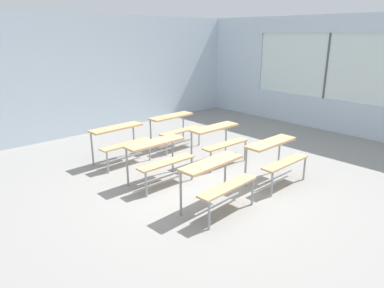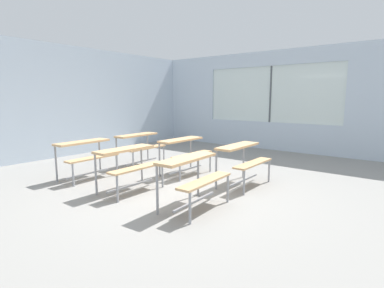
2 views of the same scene
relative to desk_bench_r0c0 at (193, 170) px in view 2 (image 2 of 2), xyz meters
The scene contains 9 objects.
ground 1.05m from the desk_bench_r0c0, 57.03° to the left, with size 10.00×9.00×0.05m, color gray.
wall_back 5.33m from the desk_bench_r0c0, 84.85° to the left, with size 10.00×0.12×3.00m, color silver.
wall_right 5.57m from the desk_bench_r0c0, ahead, with size 0.12×9.00×3.00m.
desk_bench_r0c0 is the anchor object (origin of this frame).
desk_bench_r0c1 1.47m from the desk_bench_r0c0, ahead, with size 1.10×0.59×0.74m.
desk_bench_r1c0 1.36m from the desk_bench_r0c0, 91.46° to the left, with size 1.10×0.59×0.74m.
desk_bench_r1c1 1.99m from the desk_bench_r0c0, 42.76° to the left, with size 1.11×0.61×0.74m.
desk_bench_r2c0 2.68m from the desk_bench_r0c0, 90.24° to the left, with size 1.12×0.63×0.74m.
desk_bench_r2c1 3.06m from the desk_bench_r0c0, 62.02° to the left, with size 1.11×0.62×0.74m.
Camera 2 is at (-3.80, -3.30, 1.60)m, focal length 28.00 mm.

